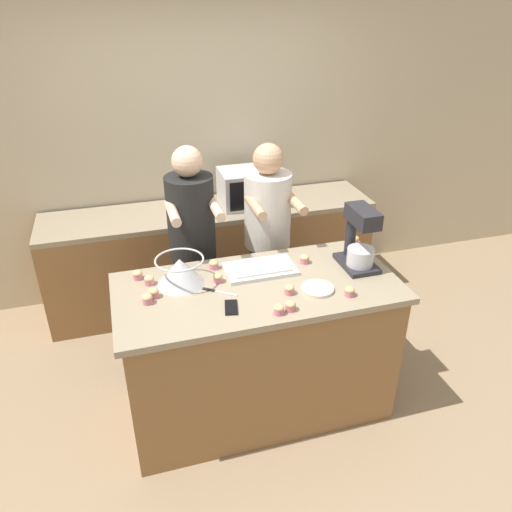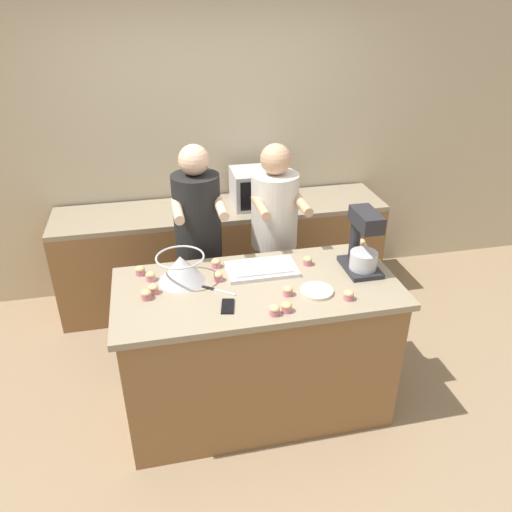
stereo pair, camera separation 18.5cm
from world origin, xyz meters
TOP-DOWN VIEW (x-y plane):
  - ground_plane at (0.00, 0.00)m, footprint 16.00×16.00m
  - back_wall at (0.00, 1.76)m, footprint 10.00×0.06m
  - island_counter at (0.00, 0.00)m, footprint 1.71×0.80m
  - back_counter at (0.00, 1.41)m, footprint 2.80×0.60m
  - person_left at (-0.27, 0.68)m, footprint 0.34×0.50m
  - person_right at (0.28, 0.68)m, footprint 0.35×0.51m
  - stand_mixer at (0.68, 0.05)m, footprint 0.20×0.30m
  - mixing_bowl at (-0.44, 0.15)m, footprint 0.29×0.29m
  - baking_tray at (0.06, 0.16)m, footprint 0.44×0.26m
  - microwave_oven at (0.33, 1.41)m, footprint 0.47×0.37m
  - cell_phone at (-0.21, -0.19)m, footprint 0.10×0.16m
  - small_plate at (0.32, -0.15)m, footprint 0.19×0.19m
  - knife at (-0.25, -0.00)m, footprint 0.19×0.15m
  - cupcake_0 at (0.48, -0.26)m, footprint 0.06×0.06m
  - cupcake_1 at (0.80, 0.34)m, footprint 0.06×0.06m
  - cupcake_2 at (-0.22, 0.11)m, footprint 0.06×0.06m
  - cupcake_3 at (0.15, -0.14)m, footprint 0.06×0.06m
  - cupcake_4 at (0.03, -0.31)m, footprint 0.06×0.06m
  - cupcake_5 at (-0.62, 0.20)m, footprint 0.06×0.06m
  - cupcake_6 at (0.10, -0.30)m, footprint 0.06×0.06m
  - cupcake_7 at (-0.61, 0.05)m, footprint 0.06×0.06m
  - cupcake_8 at (-0.21, 0.27)m, footprint 0.06×0.06m
  - cupcake_9 at (0.37, 0.18)m, footprint 0.06×0.06m
  - cupcake_10 at (-0.65, -0.01)m, footprint 0.06×0.06m
  - cupcake_11 at (-0.68, 0.28)m, footprint 0.06×0.06m

SIDE VIEW (x-z plane):
  - ground_plane at x=0.00m, z-range 0.00..0.00m
  - back_counter at x=0.00m, z-range 0.00..0.88m
  - island_counter at x=0.00m, z-range 0.00..0.96m
  - person_right at x=0.28m, z-range 0.04..1.66m
  - person_left at x=-0.27m, z-range 0.04..1.69m
  - knife at x=-0.25m, z-range 0.96..0.97m
  - cell_phone at x=-0.21m, z-range 0.96..0.97m
  - small_plate at x=0.32m, z-range 0.96..0.98m
  - baking_tray at x=0.06m, z-range 0.96..1.00m
  - cupcake_0 at x=0.48m, z-range 0.96..1.02m
  - cupcake_1 at x=0.80m, z-range 0.96..1.02m
  - cupcake_2 at x=-0.22m, z-range 0.96..1.02m
  - cupcake_3 at x=0.15m, z-range 0.96..1.02m
  - cupcake_4 at x=0.03m, z-range 0.96..1.02m
  - cupcake_5 at x=-0.62m, z-range 0.96..1.02m
  - cupcake_6 at x=0.10m, z-range 0.96..1.02m
  - cupcake_7 at x=-0.61m, z-range 0.96..1.02m
  - cupcake_8 at x=-0.21m, z-range 0.96..1.02m
  - cupcake_9 at x=0.37m, z-range 0.96..1.02m
  - cupcake_10 at x=-0.65m, z-range 0.96..1.02m
  - cupcake_11 at x=-0.68m, z-range 0.96..1.02m
  - microwave_oven at x=0.33m, z-range 0.88..1.19m
  - mixing_bowl at x=-0.44m, z-range 0.96..1.13m
  - stand_mixer at x=0.68m, z-range 0.93..1.33m
  - back_wall at x=0.00m, z-range 0.00..2.70m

